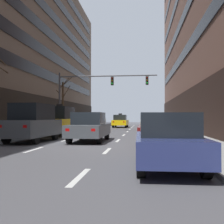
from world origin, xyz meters
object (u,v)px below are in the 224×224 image
object	(u,v)px
taxi_driving_0	(60,121)
car_driving_1	(97,120)
car_driving_2	(33,123)
taxi_driving_4	(120,121)
pedestrian_0	(178,121)
pedestrian_1	(177,121)
car_parked_0	(167,141)
car_driving_3	(89,127)
traffic_signal_0	(95,88)
street_tree_2	(63,103)
car_parked_1	(156,129)

from	to	relation	value
taxi_driving_0	car_driving_1	bearing A→B (deg)	89.56
car_driving_1	car_driving_2	world-z (taller)	car_driving_2
car_driving_2	taxi_driving_4	distance (m)	21.85
pedestrian_0	car_driving_1	bearing A→B (deg)	125.09
pedestrian_1	car_driving_1	bearing A→B (deg)	145.35
taxi_driving_0	pedestrian_1	size ratio (longest dim) A/B	3.05
car_parked_0	car_driving_1	bearing A→B (deg)	103.58
car_driving_1	car_parked_0	size ratio (longest dim) A/B	1.03
pedestrian_0	car_driving_2	bearing A→B (deg)	-137.54
car_driving_3	pedestrian_0	size ratio (longest dim) A/B	2.77
car_driving_2	taxi_driving_4	world-z (taller)	car_driving_2
car_driving_1	traffic_signal_0	size ratio (longest dim) A/B	0.44
car_driving_3	street_tree_2	world-z (taller)	street_tree_2
pedestrian_0	pedestrian_1	bearing A→B (deg)	83.68
taxi_driving_0	pedestrian_0	bearing A→B (deg)	18.43
taxi_driving_4	car_parked_1	size ratio (longest dim) A/B	1.05
car_parked_1	car_parked_0	bearing A→B (deg)	-89.99
car_parked_0	taxi_driving_0	bearing A→B (deg)	119.53
taxi_driving_0	car_driving_3	bearing A→B (deg)	-55.63
taxi_driving_4	street_tree_2	size ratio (longest dim) A/B	0.78
taxi_driving_0	car_driving_1	world-z (taller)	taxi_driving_0
car_parked_0	pedestrian_0	size ratio (longest dim) A/B	2.54
pedestrian_0	taxi_driving_4	bearing A→B (deg)	115.22
taxi_driving_4	pedestrian_1	world-z (taller)	taxi_driving_4
car_driving_1	pedestrian_1	distance (m)	12.32
taxi_driving_4	pedestrian_0	bearing A→B (deg)	-64.78
car_driving_3	car_parked_1	xyz separation A→B (m)	(3.83, -1.15, -0.03)
taxi_driving_4	car_parked_0	xyz separation A→B (m)	(3.76, -28.87, -0.08)
pedestrian_0	pedestrian_1	distance (m)	6.45
car_parked_0	pedestrian_1	bearing A→B (deg)	82.22
car_driving_2	car_parked_1	distance (m)	7.12
car_driving_2	street_tree_2	distance (m)	15.11
car_driving_2	car_driving_1	bearing A→B (deg)	89.98
car_parked_1	taxi_driving_0	bearing A→B (deg)	139.82
traffic_signal_0	pedestrian_0	bearing A→B (deg)	-19.78
car_driving_1	car_parked_1	distance (m)	23.76
car_driving_1	pedestrian_0	distance (m)	16.39
taxi_driving_0	car_parked_0	size ratio (longest dim) A/B	1.12
pedestrian_0	pedestrian_1	world-z (taller)	pedestrian_0
car_driving_1	pedestrian_1	xyz separation A→B (m)	(10.13, -7.00, -0.01)
traffic_signal_0	car_parked_0	bearing A→B (deg)	-73.58
car_driving_1	traffic_signal_0	world-z (taller)	traffic_signal_0
car_parked_1	taxi_driving_4	bearing A→B (deg)	99.61
taxi_driving_0	car_parked_0	bearing A→B (deg)	-60.47
taxi_driving_4	pedestrian_0	world-z (taller)	taxi_driving_4
car_parked_1	pedestrian_0	xyz separation A→B (m)	(2.34, 9.27, 0.29)
car_parked_1	pedestrian_0	size ratio (longest dim) A/B	2.67
car_driving_1	car_parked_1	xyz separation A→B (m)	(7.08, -22.68, -0.22)
car_parked_0	traffic_signal_0	size ratio (longest dim) A/B	0.42
car_driving_2	pedestrian_1	world-z (taller)	car_driving_2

